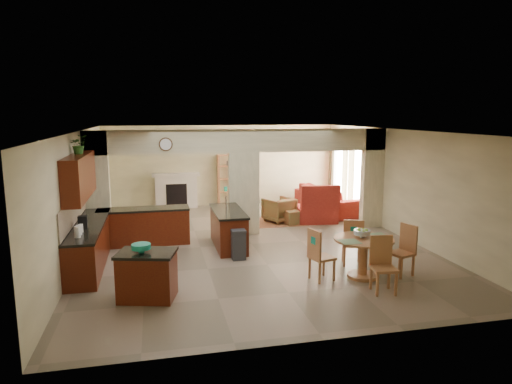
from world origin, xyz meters
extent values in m
plane|color=#7D6B57|center=(0.00, 0.00, 0.00)|extent=(10.00, 10.00, 0.00)
plane|color=white|center=(0.00, 0.00, 2.80)|extent=(10.00, 10.00, 0.00)
plane|color=beige|center=(0.00, 5.00, 1.40)|extent=(8.00, 0.00, 8.00)
plane|color=beige|center=(0.00, -5.00, 1.40)|extent=(8.00, 0.00, 8.00)
plane|color=beige|center=(-4.00, 0.00, 1.40)|extent=(0.00, 10.00, 10.00)
plane|color=beige|center=(4.00, 0.00, 1.40)|extent=(0.00, 10.00, 10.00)
cube|color=beige|center=(-3.70, 1.00, 1.40)|extent=(0.60, 0.25, 2.80)
cube|color=beige|center=(0.00, 1.00, 1.10)|extent=(0.80, 0.25, 2.20)
cube|color=beige|center=(3.70, 1.00, 1.40)|extent=(0.60, 0.25, 2.80)
cube|color=beige|center=(0.00, 1.00, 2.50)|extent=(8.00, 0.25, 0.60)
cube|color=#430C07|center=(-3.70, -0.80, 0.43)|extent=(0.60, 3.20, 0.86)
cube|color=black|center=(-3.70, -0.80, 0.89)|extent=(0.62, 3.22, 0.05)
cube|color=tan|center=(-3.98, -0.80, 1.20)|extent=(0.02, 3.20, 0.55)
cube|color=#430C07|center=(-2.60, 0.57, 0.43)|extent=(2.20, 0.60, 0.86)
cube|color=black|center=(-2.60, 0.57, 0.89)|extent=(2.22, 0.62, 0.05)
cube|color=#430C07|center=(-3.82, -0.80, 1.92)|extent=(0.35, 2.40, 0.90)
cube|color=#430C07|center=(-0.60, -0.10, 0.43)|extent=(0.65, 1.80, 0.86)
cube|color=black|center=(-0.60, -0.10, 0.89)|extent=(0.70, 1.85, 0.05)
cube|color=silver|center=(-0.60, -0.95, 0.42)|extent=(0.58, 0.04, 0.70)
cylinder|color=#4D3319|center=(-2.00, 0.85, 2.45)|extent=(0.34, 0.03, 0.34)
cube|color=#935735|center=(1.20, 2.10, 0.01)|extent=(1.60, 1.30, 0.01)
cube|color=beige|center=(-1.60, 4.84, 0.55)|extent=(1.40, 0.28, 1.10)
cube|color=black|center=(-1.60, 4.70, 0.50)|extent=(0.70, 0.04, 0.70)
cube|color=beige|center=(-1.60, 4.82, 1.15)|extent=(1.60, 0.35, 0.10)
cube|color=#A45C38|center=(0.35, 4.82, 0.90)|extent=(1.00, 0.32, 1.80)
cube|color=white|center=(3.97, 2.30, 1.20)|extent=(0.02, 0.90, 1.90)
cube|color=white|center=(3.97, 4.00, 1.20)|extent=(0.02, 0.90, 1.90)
cube|color=white|center=(3.97, 3.15, 1.05)|extent=(0.02, 0.70, 2.10)
cube|color=#45261B|center=(3.93, 1.70, 1.20)|extent=(0.10, 0.28, 2.30)
cube|color=#45261B|center=(3.93, 2.90, 1.20)|extent=(0.10, 0.28, 2.30)
cube|color=#45261B|center=(3.93, 3.40, 1.20)|extent=(0.10, 0.28, 2.30)
cube|color=#45261B|center=(3.93, 4.60, 1.20)|extent=(0.10, 0.28, 2.30)
cylinder|color=white|center=(1.50, 3.00, 2.56)|extent=(1.00, 1.00, 0.10)
cube|color=#430C07|center=(-2.49, -2.91, 0.40)|extent=(1.07, 0.87, 0.80)
cube|color=black|center=(-2.49, -2.91, 0.83)|extent=(1.13, 0.93, 0.05)
cylinder|color=#148D71|center=(-2.57, -2.94, 0.93)|extent=(0.33, 0.33, 0.15)
cube|color=#2C2C2E|center=(-0.54, -1.12, 0.31)|extent=(0.30, 0.26, 0.62)
cylinder|color=#A45C38|center=(1.66, -2.76, 0.78)|extent=(1.17, 1.17, 0.04)
cylinder|color=#A45C38|center=(1.66, -2.76, 0.40)|extent=(0.17, 0.17, 0.76)
cylinder|color=#A45C38|center=(1.66, -2.76, 0.03)|extent=(0.59, 0.59, 0.06)
cylinder|color=#75B326|center=(1.65, -2.69, 0.88)|extent=(0.33, 0.33, 0.18)
imported|color=maroon|center=(3.30, 3.19, 0.42)|extent=(3.00, 1.58, 0.83)
cube|color=maroon|center=(2.38, 1.93, 0.23)|extent=(1.24, 1.06, 0.46)
imported|color=maroon|center=(1.30, 2.14, 0.36)|extent=(1.04, 1.05, 0.73)
cube|color=maroon|center=(1.65, 1.81, 0.20)|extent=(0.63, 0.63, 0.40)
imported|color=#205115|center=(-3.82, -0.59, 2.57)|extent=(0.44, 0.41, 0.40)
cube|color=#A45C38|center=(1.78, -1.99, 0.45)|extent=(0.53, 0.53, 0.05)
cube|color=#A45C38|center=(1.99, -1.88, 0.22)|extent=(0.04, 0.04, 0.44)
cube|color=#A45C38|center=(1.67, -1.77, 0.22)|extent=(0.04, 0.04, 0.44)
cube|color=#A45C38|center=(1.88, -2.20, 0.22)|extent=(0.04, 0.04, 0.44)
cube|color=#A45C38|center=(1.56, -2.10, 0.22)|extent=(0.04, 0.04, 0.44)
cube|color=#A45C38|center=(1.72, -2.17, 0.75)|extent=(0.41, 0.17, 0.55)
cube|color=#148D71|center=(1.71, -2.19, 0.82)|extent=(0.14, 0.05, 0.14)
cube|color=#A45C38|center=(2.46, -2.81, 0.45)|extent=(0.53, 0.53, 0.05)
cube|color=#A45C38|center=(2.24, -2.70, 0.22)|extent=(0.04, 0.04, 0.44)
cube|color=#A45C38|center=(2.35, -3.02, 0.22)|extent=(0.04, 0.04, 0.44)
cube|color=#A45C38|center=(2.57, -2.60, 0.22)|extent=(0.04, 0.04, 0.44)
cube|color=#A45C38|center=(2.67, -2.92, 0.22)|extent=(0.04, 0.04, 0.44)
cube|color=#A45C38|center=(2.64, -2.75, 0.75)|extent=(0.17, 0.41, 0.55)
cube|color=#148D71|center=(2.66, -2.74, 0.82)|extent=(0.05, 0.14, 0.14)
cube|color=#A45C38|center=(1.68, -3.56, 0.45)|extent=(0.47, 0.47, 0.05)
cube|color=#A45C38|center=(1.49, -3.71, 0.22)|extent=(0.04, 0.04, 0.44)
cube|color=#A45C38|center=(1.83, -3.75, 0.22)|extent=(0.04, 0.04, 0.44)
cube|color=#A45C38|center=(1.53, -3.37, 0.22)|extent=(0.04, 0.04, 0.44)
cube|color=#A45C38|center=(1.87, -3.42, 0.22)|extent=(0.04, 0.04, 0.44)
cube|color=#A45C38|center=(1.71, -3.37, 0.75)|extent=(0.42, 0.10, 0.55)
cube|color=#148D71|center=(1.71, -3.35, 0.82)|extent=(0.14, 0.03, 0.14)
cube|color=#A45C38|center=(0.82, -2.71, 0.45)|extent=(0.52, 0.52, 0.05)
cube|color=#A45C38|center=(1.03, -2.83, 0.22)|extent=(0.04, 0.04, 0.44)
cube|color=#A45C38|center=(0.94, -2.50, 0.22)|extent=(0.04, 0.04, 0.44)
cube|color=#A45C38|center=(0.70, -2.92, 0.22)|extent=(0.04, 0.04, 0.44)
cube|color=#A45C38|center=(0.61, -2.59, 0.22)|extent=(0.04, 0.04, 0.44)
cube|color=#A45C38|center=(0.64, -2.76, 0.75)|extent=(0.15, 0.42, 0.55)
cube|color=#148D71|center=(0.61, -2.77, 0.82)|extent=(0.05, 0.14, 0.14)
camera|label=1|loc=(-2.29, -10.73, 3.23)|focal=32.00mm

